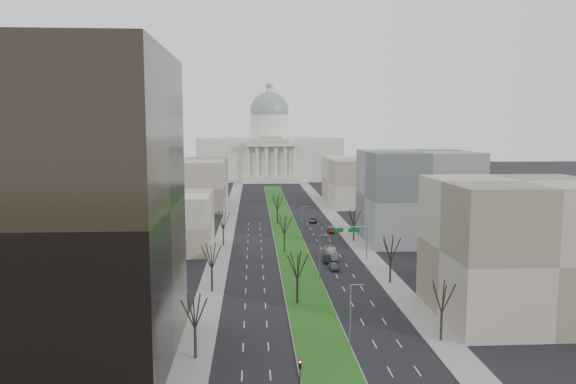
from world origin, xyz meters
name	(u,v)px	position (x,y,z in m)	size (l,w,h in m)	color
ground	(284,224)	(0.00, 120.00, 0.00)	(600.00, 600.00, 0.00)	black
median	(284,224)	(0.00, 118.99, 0.10)	(8.00, 222.03, 0.20)	#999993
sidewalk_left	(224,240)	(-17.50, 95.00, 0.07)	(5.00, 330.00, 0.15)	gray
sidewalk_right	(353,239)	(17.50, 95.00, 0.07)	(5.00, 330.00, 0.15)	gray
capitol	(270,151)	(0.00, 269.59, 16.31)	(80.00, 46.00, 55.00)	beige
building_glass_tower	(34,211)	(-37.00, 18.00, 20.00)	(34.00, 30.00, 40.00)	black
building_beige_left	(158,222)	(-33.00, 85.00, 7.00)	(26.00, 22.00, 14.00)	tan
building_tan_right	(519,249)	(33.00, 32.00, 11.00)	(26.00, 24.00, 22.00)	gray
building_grey_right	(417,196)	(34.00, 92.00, 12.00)	(28.00, 26.00, 24.00)	#5B5D60
building_far_left	(186,183)	(-35.00, 160.00, 9.00)	(30.00, 40.00, 18.00)	gray
building_far_right	(366,181)	(35.00, 165.00, 9.00)	(30.00, 40.00, 18.00)	tan
tree_left_near	(195,310)	(-17.20, 18.00, 6.61)	(5.10, 5.10, 9.18)	black
tree_left_mid	(212,255)	(-17.20, 48.00, 7.00)	(5.40, 5.40, 9.72)	black
tree_left_far	(223,220)	(-17.20, 88.00, 6.84)	(5.28, 5.28, 9.50)	black
tree_right_near	(442,296)	(17.20, 22.00, 6.69)	(5.16, 5.16, 9.29)	black
tree_right_mid	(391,247)	(17.20, 52.00, 7.16)	(5.52, 5.52, 9.94)	black
tree_right_far	(354,217)	(17.20, 92.00, 6.53)	(5.04, 5.04, 9.07)	black
tree_median_a	(297,265)	(-2.00, 40.00, 7.00)	(5.40, 5.40, 9.72)	black
tree_median_b	(284,224)	(-2.00, 80.00, 7.00)	(5.40, 5.40, 9.72)	black
tree_median_c	(277,202)	(-2.00, 120.00, 7.00)	(5.40, 5.40, 9.72)	black
streetlamp_median_a	(351,315)	(3.76, 20.00, 4.81)	(1.90, 0.20, 9.16)	gray
streetlamp_median_b	(320,256)	(3.76, 55.00, 4.81)	(1.90, 0.20, 9.16)	gray
streetlamp_median_c	(303,222)	(3.76, 95.00, 4.81)	(1.90, 0.20, 9.16)	gray
traffic_signal_median	(300,373)	(-4.30, 6.93, 2.79)	(0.32, 0.41, 4.30)	#2D2D30
mast_arm_signs	(355,235)	(13.49, 70.03, 6.11)	(9.12, 0.24, 8.09)	gray
car_grey_near	(334,266)	(7.61, 62.75, 0.79)	(1.86, 4.61, 1.57)	#55585D
car_black	(327,259)	(7.04, 69.53, 0.79)	(1.66, 4.77, 1.57)	black
car_red	(331,231)	(12.83, 104.23, 0.64)	(1.78, 4.38, 1.27)	maroon
car_grey_far	(313,220)	(9.58, 122.32, 0.73)	(2.43, 5.28, 1.47)	#484B4F
box_van	(331,253)	(8.47, 73.54, 1.15)	(1.92, 8.23, 2.29)	silver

